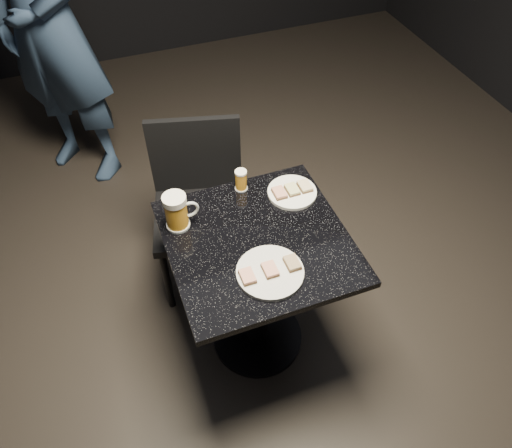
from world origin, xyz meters
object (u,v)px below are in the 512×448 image
object	(u,v)px
beer_tumbler	(241,180)
chair	(199,199)
plate_large	(270,272)
plate_small	(292,192)
table	(258,277)
patron	(48,24)
beer_mug	(177,211)

from	to	relation	value
beer_tumbler	chair	world-z (taller)	chair
plate_large	chair	size ratio (longest dim) A/B	0.28
plate_small	chair	world-z (taller)	chair
plate_small	chair	bearing A→B (deg)	133.29
plate_large	beer_tumbler	xyz separation A→B (m)	(0.05, 0.47, 0.04)
plate_large	beer_tumbler	world-z (taller)	beer_tumbler
table	beer_tumbler	bearing A→B (deg)	83.18
patron	table	bearing A→B (deg)	-26.38
plate_large	beer_mug	distance (m)	0.44
plate_large	table	world-z (taller)	plate_large
table	beer_tumbler	xyz separation A→B (m)	(0.04, 0.30, 0.29)
beer_mug	beer_tumbler	world-z (taller)	beer_mug
plate_small	table	world-z (taller)	plate_small
beer_tumbler	patron	bearing A→B (deg)	114.79
patron	beer_tumbler	size ratio (longest dim) A/B	19.97
plate_small	plate_large	bearing A→B (deg)	-123.94
patron	beer_mug	bearing A→B (deg)	-33.68
plate_small	beer_mug	size ratio (longest dim) A/B	1.33
patron	beer_tumbler	xyz separation A→B (m)	(0.63, -1.36, -0.18)
beer_mug	plate_large	bearing A→B (deg)	-54.34
beer_mug	chair	bearing A→B (deg)	65.56
plate_small	beer_tumbler	size ratio (longest dim) A/B	2.14
plate_large	table	bearing A→B (deg)	84.70
plate_large	table	distance (m)	0.30
table	chair	world-z (taller)	chair
plate_large	beer_mug	world-z (taller)	beer_mug
chair	table	bearing A→B (deg)	-79.19
beer_mug	plate_small	bearing A→B (deg)	1.12
plate_small	table	distance (m)	0.39
patron	table	world-z (taller)	patron
plate_large	plate_small	bearing A→B (deg)	56.06
plate_small	beer_mug	world-z (taller)	beer_mug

